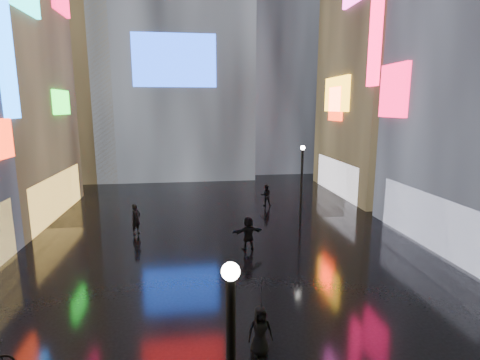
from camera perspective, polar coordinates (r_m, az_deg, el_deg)
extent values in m
plane|color=black|center=(22.51, -2.76, -8.65)|extent=(140.00, 140.00, 0.00)
cube|color=#146CFF|center=(23.24, -32.33, 17.87)|extent=(0.25, 1.40, 8.00)
cube|color=#FFC659|center=(29.32, -26.08, -2.06)|extent=(0.20, 10.00, 3.00)
cube|color=#1CFF29|center=(30.33, -25.59, 10.62)|extent=(0.25, 3.00, 1.71)
cube|color=white|center=(23.05, 26.76, -5.47)|extent=(0.20, 9.00, 3.00)
cube|color=#FF0C42|center=(25.60, 22.41, 12.48)|extent=(0.25, 2.99, 3.26)
cube|color=#FF0C42|center=(28.83, 20.19, 23.28)|extent=(0.25, 1.40, 10.00)
cube|color=black|center=(36.41, 23.19, 20.37)|extent=(10.00, 12.00, 28.00)
cube|color=white|center=(34.22, 14.53, 0.46)|extent=(0.20, 9.00, 3.00)
cube|color=#FFAD19|center=(33.90, 14.52, 12.54)|extent=(0.25, 4.92, 2.91)
cube|color=#FF2B0C|center=(33.99, 14.37, 11.16)|extent=(0.25, 2.63, 2.87)
cube|color=#194CFF|center=(38.29, -9.96, 17.53)|extent=(8.00, 0.20, 5.00)
cube|color=black|center=(49.24, 5.48, 22.04)|extent=(12.00, 12.00, 34.00)
cube|color=black|center=(45.14, -24.49, 17.00)|extent=(10.00, 10.00, 26.00)
sphere|color=white|center=(6.05, -1.44, -13.76)|extent=(0.30, 0.30, 0.30)
cylinder|color=black|center=(24.51, 9.35, -1.06)|extent=(0.16, 0.16, 5.00)
sphere|color=white|center=(24.11, 9.54, 4.87)|extent=(0.30, 0.30, 0.30)
imported|color=black|center=(12.46, 3.10, -21.97)|extent=(0.80, 0.53, 1.60)
imported|color=black|center=(20.31, 1.27, -8.13)|extent=(1.76, 0.81, 1.82)
imported|color=black|center=(23.56, -15.57, -5.79)|extent=(0.76, 0.80, 1.84)
imported|color=black|center=(29.20, 3.99, -2.34)|extent=(0.85, 0.68, 1.66)
imported|color=black|center=(11.82, 3.16, -16.89)|extent=(1.18, 1.17, 0.90)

